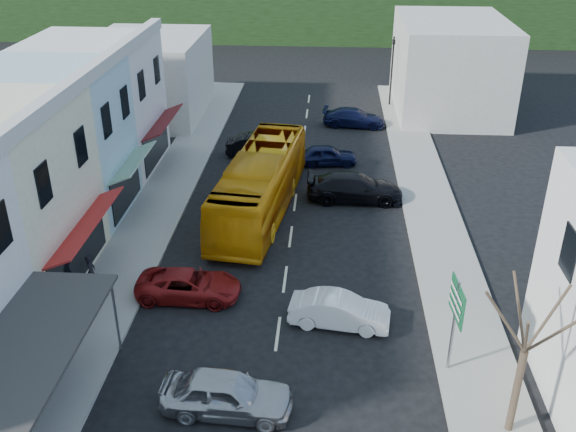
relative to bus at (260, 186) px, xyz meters
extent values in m
plane|color=black|center=(1.81, -10.68, -1.55)|extent=(120.00, 120.00, 0.00)
cube|color=gray|center=(-5.69, -0.68, -1.48)|extent=(3.00, 52.00, 0.15)
cube|color=gray|center=(9.31, -0.68, -1.48)|extent=(3.00, 52.00, 0.15)
cube|color=#A31E1A|center=(-6.59, -7.68, 1.50)|extent=(1.30, 6.80, 0.08)
cube|color=#96B8C0|center=(-10.69, -0.68, 2.45)|extent=(7.00, 6.00, 8.00)
cube|color=#195926|center=(-6.59, -0.68, 1.50)|extent=(1.30, 5.10, 0.08)
cube|color=silver|center=(-10.69, 5.82, 2.45)|extent=(7.00, 7.00, 8.00)
cube|color=#5B1617|center=(-6.59, 5.82, 1.50)|extent=(1.30, 5.95, 0.08)
cube|color=#B7B2A8|center=(-10.19, 16.32, 1.45)|extent=(8.00, 10.00, 6.00)
cube|color=#B7B2A8|center=(12.81, 19.32, 1.95)|extent=(8.00, 12.00, 7.00)
imported|color=orange|center=(0.00, 0.00, 0.00)|extent=(3.92, 11.82, 3.10)
imported|color=#ADAEB2|center=(0.45, -15.01, -0.85)|extent=(4.50, 2.05, 1.40)
imported|color=white|center=(4.24, -9.90, -0.85)|extent=(4.59, 2.33, 1.40)
imported|color=maroon|center=(-2.21, -8.40, -0.85)|extent=(4.63, 1.97, 1.40)
imported|color=black|center=(5.14, 1.87, -0.85)|extent=(4.51, 1.86, 1.40)
imported|color=black|center=(3.51, 7.00, -0.85)|extent=(4.56, 2.25, 1.40)
imported|color=black|center=(-0.99, 8.30, -0.85)|extent=(4.49, 2.02, 1.40)
imported|color=black|center=(5.40, 14.62, -0.85)|extent=(4.64, 2.20, 1.40)
imported|color=black|center=(-6.60, -8.00, -0.55)|extent=(0.46, 0.64, 1.70)
camera|label=1|loc=(3.61, -31.19, 14.27)|focal=40.00mm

